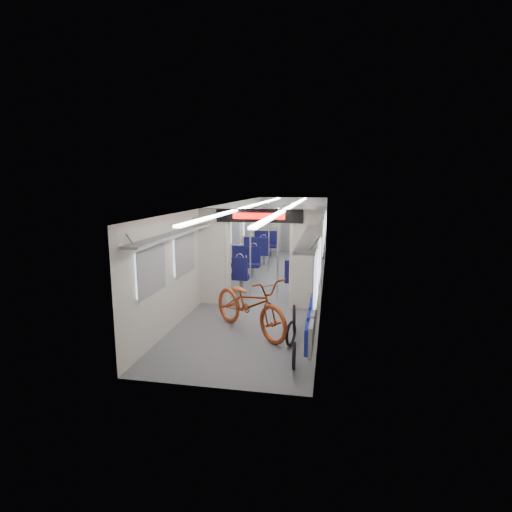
# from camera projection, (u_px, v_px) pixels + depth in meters

# --- Properties ---
(carriage) EXTENTS (12.00, 12.02, 2.31)m
(carriage) POSITION_uv_depth(u_px,v_px,m) (271.00, 234.00, 10.99)
(carriage) COLOR #515456
(carriage) RESTS_ON ground
(bicycle) EXTENTS (2.13, 2.01, 1.14)m
(bicycle) POSITION_uv_depth(u_px,v_px,m) (250.00, 304.00, 7.74)
(bicycle) COLOR #A03B17
(bicycle) RESTS_ON ground
(flip_bench) EXTENTS (0.12, 2.08, 0.49)m
(flip_bench) POSITION_uv_depth(u_px,v_px,m) (312.00, 321.00, 6.78)
(flip_bench) COLOR gray
(flip_bench) RESTS_ON carriage
(bike_hoop_a) EXTENTS (0.07, 0.45, 0.44)m
(bike_hoop_a) POSITION_uv_depth(u_px,v_px,m) (294.00, 357.00, 6.26)
(bike_hoop_a) COLOR black
(bike_hoop_a) RESTS_ON ground
(bike_hoop_b) EXTENTS (0.17, 0.46, 0.46)m
(bike_hoop_b) POSITION_uv_depth(u_px,v_px,m) (291.00, 335.00, 7.15)
(bike_hoop_b) COLOR black
(bike_hoop_b) RESTS_ON ground
(bike_hoop_c) EXTENTS (0.12, 0.54, 0.54)m
(bike_hoop_c) POSITION_uv_depth(u_px,v_px,m) (294.00, 319.00, 7.84)
(bike_hoop_c) COLOR black
(bike_hoop_c) RESTS_ON ground
(seat_bay_near_left) EXTENTS (0.90, 2.00, 1.08)m
(seat_bay_near_left) POSITION_uv_depth(u_px,v_px,m) (239.00, 266.00, 11.51)
(seat_bay_near_left) COLOR #0E0E3E
(seat_bay_near_left) RESTS_ON ground
(seat_bay_near_right) EXTENTS (0.88, 1.92, 1.05)m
(seat_bay_near_right) POSITION_uv_depth(u_px,v_px,m) (304.00, 270.00, 11.07)
(seat_bay_near_right) COLOR #0E0E3E
(seat_bay_near_right) RESTS_ON ground
(seat_bay_far_left) EXTENTS (0.92, 2.13, 1.12)m
(seat_bay_far_left) POSITION_uv_depth(u_px,v_px,m) (262.00, 246.00, 15.18)
(seat_bay_far_left) COLOR #0E0E3E
(seat_bay_far_left) RESTS_ON ground
(seat_bay_far_right) EXTENTS (0.96, 2.31, 1.17)m
(seat_bay_far_right) POSITION_uv_depth(u_px,v_px,m) (311.00, 247.00, 14.70)
(seat_bay_far_right) COLOR #0E0E3E
(seat_bay_far_right) RESTS_ON ground
(stanchion_near_left) EXTENTS (0.04, 0.04, 2.30)m
(stanchion_near_left) POSITION_uv_depth(u_px,v_px,m) (250.00, 254.00, 9.95)
(stanchion_near_left) COLOR silver
(stanchion_near_left) RESTS_ON ground
(stanchion_near_right) EXTENTS (0.04, 0.04, 2.30)m
(stanchion_near_right) POSITION_uv_depth(u_px,v_px,m) (278.00, 255.00, 9.86)
(stanchion_near_right) COLOR silver
(stanchion_near_right) RESTS_ON ground
(stanchion_far_left) EXTENTS (0.04, 0.04, 2.30)m
(stanchion_far_left) POSITION_uv_depth(u_px,v_px,m) (269.00, 238.00, 12.87)
(stanchion_far_left) COLOR silver
(stanchion_far_left) RESTS_ON ground
(stanchion_far_right) EXTENTS (0.04, 0.04, 2.30)m
(stanchion_far_right) POSITION_uv_depth(u_px,v_px,m) (292.00, 238.00, 12.77)
(stanchion_far_right) COLOR silver
(stanchion_far_right) RESTS_ON ground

